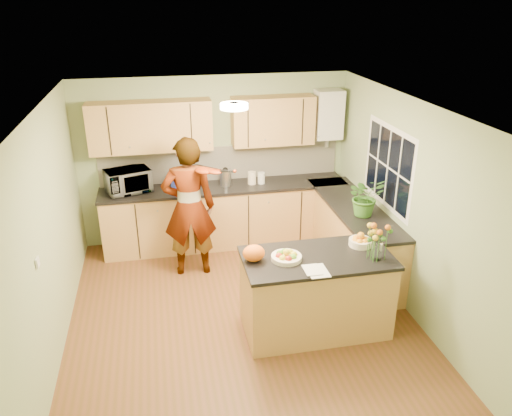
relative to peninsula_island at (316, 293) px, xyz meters
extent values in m
plane|color=brown|center=(-0.78, 0.38, -0.47)|extent=(4.50, 4.50, 0.00)
cube|color=silver|center=(-0.78, 0.38, 2.03)|extent=(4.00, 4.50, 0.02)
cube|color=#93AD7B|center=(-0.78, 2.63, 0.78)|extent=(4.00, 0.02, 2.50)
cube|color=#93AD7B|center=(-0.78, -1.87, 0.78)|extent=(4.00, 0.02, 2.50)
cube|color=#93AD7B|center=(-2.78, 0.38, 0.78)|extent=(0.02, 4.50, 2.50)
cube|color=#93AD7B|center=(1.22, 0.38, 0.78)|extent=(0.02, 4.50, 2.50)
cube|color=#AF8646|center=(-0.68, 2.33, -0.02)|extent=(3.60, 0.60, 0.90)
cube|color=black|center=(-0.68, 2.32, 0.45)|extent=(3.64, 0.62, 0.04)
cube|color=#AF8646|center=(0.92, 1.23, -0.02)|extent=(0.60, 2.20, 0.90)
cube|color=black|center=(0.91, 1.23, 0.45)|extent=(0.62, 2.24, 0.04)
cube|color=white|center=(-0.68, 2.61, 0.73)|extent=(3.60, 0.02, 0.52)
cube|color=#AF8646|center=(-1.68, 2.46, 1.38)|extent=(1.70, 0.34, 0.70)
cube|color=#AF8646|center=(0.07, 2.46, 1.38)|extent=(1.20, 0.34, 0.70)
cube|color=white|center=(0.92, 2.47, 1.43)|extent=(0.40, 0.30, 0.72)
cylinder|color=#B4B5B9|center=(0.92, 2.47, 1.03)|extent=(0.06, 0.06, 0.20)
cube|color=white|center=(1.21, 0.98, 1.08)|extent=(0.01, 1.30, 1.05)
cube|color=black|center=(1.21, 0.98, 1.08)|extent=(0.01, 1.18, 0.92)
cube|color=white|center=(-2.76, -0.22, 0.83)|extent=(0.02, 0.09, 0.09)
cylinder|color=#FFEABF|center=(-0.78, 0.68, 1.99)|extent=(0.30, 0.30, 0.06)
cylinder|color=white|center=(-0.78, 0.68, 2.02)|extent=(0.10, 0.10, 0.02)
cube|color=#AF8646|center=(0.00, 0.00, -0.02)|extent=(1.59, 0.80, 0.89)
cube|color=black|center=(0.00, 0.00, 0.45)|extent=(1.63, 0.84, 0.04)
cylinder|color=#F9E8C7|center=(-0.35, 0.00, 0.49)|extent=(0.33, 0.33, 0.05)
cylinder|color=#F9E8C7|center=(0.55, 0.15, 0.50)|extent=(0.26, 0.26, 0.08)
cylinder|color=silver|center=(0.60, -0.18, 0.57)|extent=(0.11, 0.11, 0.22)
ellipsoid|color=orange|center=(-0.70, 0.05, 0.56)|extent=(0.29, 0.27, 0.18)
cube|color=white|center=(-0.10, -0.30, 0.47)|extent=(0.21, 0.28, 0.01)
imported|color=#EAB58F|center=(-1.26, 1.57, 0.49)|extent=(0.72, 0.48, 1.92)
imported|color=white|center=(-2.06, 2.37, 0.64)|extent=(0.70, 0.58, 0.33)
cube|color=navy|center=(-1.29, 2.36, 0.60)|extent=(0.34, 0.27, 0.25)
cylinder|color=#B4B5B9|center=(-0.66, 2.34, 0.59)|extent=(0.17, 0.17, 0.24)
sphere|color=black|center=(-0.66, 2.34, 0.75)|extent=(0.09, 0.09, 0.09)
cylinder|color=#F9E8C7|center=(-0.27, 2.32, 0.57)|extent=(0.14, 0.14, 0.19)
cylinder|color=white|center=(-0.13, 2.32, 0.56)|extent=(0.14, 0.14, 0.17)
imported|color=#3D7727|center=(0.92, 0.92, 0.73)|extent=(0.50, 0.44, 0.51)
camera|label=1|loc=(-1.61, -4.52, 3.09)|focal=35.00mm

